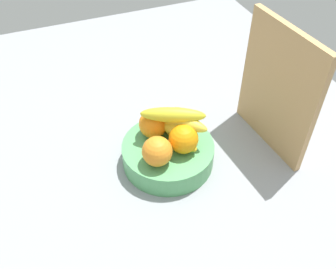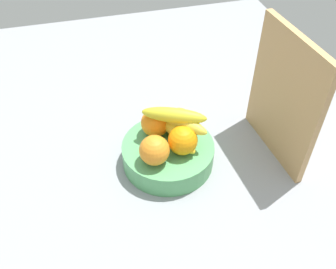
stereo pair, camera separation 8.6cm
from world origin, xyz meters
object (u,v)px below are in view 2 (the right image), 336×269
(orange_front_left, at_px, (154,150))
(orange_back_left, at_px, (155,123))
(banana_bunch, at_px, (176,124))
(orange_front_right, at_px, (183,140))
(cutting_board, at_px, (284,98))
(fruit_bowl, at_px, (168,154))
(orange_center, at_px, (179,122))

(orange_front_left, relative_size, orange_back_left, 1.00)
(orange_back_left, distance_m, banana_bunch, 0.06)
(banana_bunch, bearing_deg, orange_back_left, -125.86)
(orange_front_right, bearing_deg, cutting_board, 91.39)
(fruit_bowl, distance_m, cutting_board, 0.34)
(orange_front_right, height_order, orange_center, same)
(orange_center, bearing_deg, orange_back_left, -101.43)
(orange_front_right, height_order, cutting_board, cutting_board)
(orange_front_left, bearing_deg, fruit_bowl, 133.96)
(fruit_bowl, height_order, orange_back_left, orange_back_left)
(orange_back_left, height_order, banana_bunch, banana_bunch)
(orange_center, height_order, cutting_board, cutting_board)
(orange_back_left, bearing_deg, orange_front_left, -14.55)
(fruit_bowl, bearing_deg, banana_bunch, 126.18)
(fruit_bowl, bearing_deg, orange_back_left, -158.61)
(cutting_board, bearing_deg, orange_back_left, -107.80)
(orange_front_left, xyz_separation_m, orange_back_left, (-0.10, 0.03, 0.00))
(fruit_bowl, bearing_deg, cutting_board, 85.72)
(orange_front_left, relative_size, orange_center, 1.00)
(orange_center, bearing_deg, orange_front_left, -45.37)
(orange_front_right, xyz_separation_m, banana_bunch, (-0.05, -0.00, 0.01))
(orange_front_left, height_order, orange_front_right, same)
(orange_front_right, xyz_separation_m, orange_center, (-0.07, 0.01, 0.00))
(orange_front_left, height_order, banana_bunch, banana_bunch)
(orange_front_right, distance_m, orange_center, 0.07)
(fruit_bowl, xyz_separation_m, orange_back_left, (-0.05, -0.02, 0.07))
(cutting_board, bearing_deg, fruit_bowl, -98.72)
(orange_front_right, distance_m, cutting_board, 0.28)
(fruit_bowl, height_order, orange_front_left, orange_front_left)
(banana_bunch, bearing_deg, orange_front_right, 5.45)
(orange_front_right, relative_size, orange_center, 1.00)
(fruit_bowl, relative_size, orange_center, 3.21)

